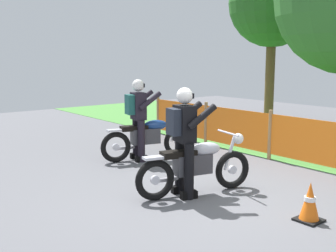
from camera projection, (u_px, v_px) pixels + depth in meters
ground at (215, 196)px, 6.55m from camera, size 24.00×24.00×0.02m
barrier_fence at (311, 141)px, 8.04m from camera, size 9.79×0.08×1.05m
tree_leftmost at (273, 4)px, 12.26m from camera, size 2.57×2.57×4.98m
motorcycle_lead at (196, 165)px, 6.56m from camera, size 0.74×1.98×0.95m
motorcycle_trailing at (148, 137)px, 8.82m from camera, size 0.77×1.99×0.96m
rider_lead at (184, 136)px, 6.39m from camera, size 0.64×0.75×1.69m
rider_trailing at (138, 115)px, 8.65m from camera, size 0.64×0.75×1.69m
traffic_cone at (310, 202)px, 5.50m from camera, size 0.32×0.32×0.53m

